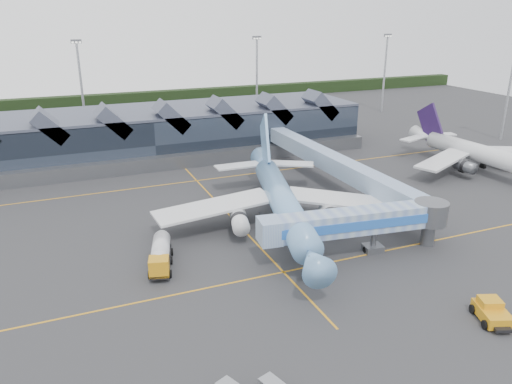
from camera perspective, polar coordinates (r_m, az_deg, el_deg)
name	(u,v)px	position (r m, az deg, el deg)	size (l,w,h in m)	color
ground	(257,244)	(65.13, 0.10, -5.98)	(260.00, 260.00, 0.00)	#2D2D30
taxi_stripes	(231,217)	(73.64, -2.90, -2.83)	(120.00, 60.00, 0.01)	orange
tree_line_far	(125,99)	(167.71, -14.76, 10.21)	(260.00, 4.00, 4.00)	black
terminal	(146,133)	(105.58, -12.50, 6.55)	(90.00, 22.25, 12.52)	black
light_masts	(237,80)	(125.74, -2.13, 12.62)	(132.40, 42.56, 22.45)	#999CA2
main_airliner	(281,199)	(69.50, 2.90, -0.77)	(34.96, 40.98, 13.35)	#699DD5
regional_jet	(474,152)	(102.89, 23.67, 4.24)	(30.12, 32.87, 11.28)	silver
jet_bridge	(368,221)	(62.74, 12.64, -3.29)	(24.80, 6.51, 6.00)	#718BBD
fuel_truck	(161,253)	(60.32, -10.85, -6.83)	(4.29, 8.92, 2.98)	black
pushback_tug	(492,312)	(54.98, 25.35, -12.30)	(3.97, 5.00, 2.01)	orange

